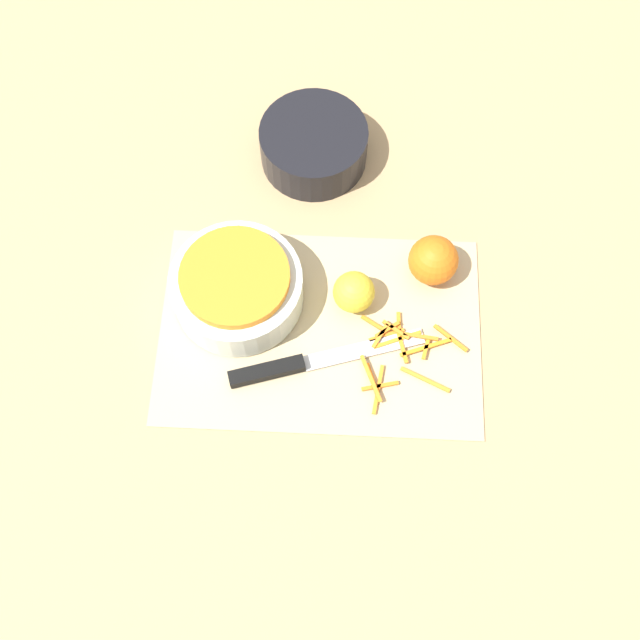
{
  "coord_description": "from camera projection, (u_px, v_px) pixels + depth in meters",
  "views": [
    {
      "loc": [
        0.02,
        -0.39,
        0.95
      ],
      "look_at": [
        0.0,
        0.0,
        0.04
      ],
      "focal_mm": 42.0,
      "sensor_mm": 36.0,
      "label": 1
    }
  ],
  "objects": [
    {
      "name": "ground_plane",
      "position": [
        320.0,
        330.0,
        1.03
      ],
      "size": [
        4.0,
        4.0,
        0.0
      ],
      "primitive_type": "plane",
      "color": "tan"
    },
    {
      "name": "cutting_board",
      "position": [
        320.0,
        329.0,
        1.03
      ],
      "size": [
        0.44,
        0.29,
        0.01
      ],
      "color": "#CCB284",
      "rests_on": "ground_plane"
    },
    {
      "name": "bowl_speckled",
      "position": [
        237.0,
        286.0,
        1.01
      ],
      "size": [
        0.18,
        0.18,
        0.07
      ],
      "color": "silver",
      "rests_on": "cutting_board"
    },
    {
      "name": "bowl_dark",
      "position": [
        314.0,
        145.0,
        1.11
      ],
      "size": [
        0.16,
        0.16,
        0.06
      ],
      "color": "black",
      "rests_on": "ground_plane"
    },
    {
      "name": "knife",
      "position": [
        292.0,
        366.0,
        1.0
      ],
      "size": [
        0.26,
        0.1,
        0.02
      ],
      "rotation": [
        0.0,
        0.0,
        0.29
      ],
      "color": "black",
      "rests_on": "cutting_board"
    },
    {
      "name": "orange_left",
      "position": [
        433.0,
        260.0,
        1.03
      ],
      "size": [
        0.07,
        0.07,
        0.07
      ],
      "color": "orange",
      "rests_on": "cutting_board"
    },
    {
      "name": "lemon",
      "position": [
        354.0,
        292.0,
        1.01
      ],
      "size": [
        0.06,
        0.06,
        0.06
      ],
      "color": "yellow",
      "rests_on": "cutting_board"
    },
    {
      "name": "peel_pile",
      "position": [
        399.0,
        353.0,
        1.01
      ],
      "size": [
        0.15,
        0.15,
        0.01
      ],
      "color": "orange",
      "rests_on": "cutting_board"
    }
  ]
}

